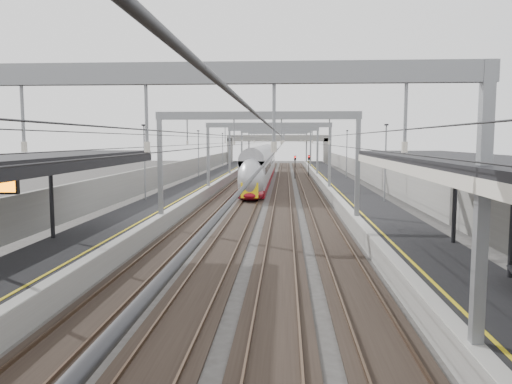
# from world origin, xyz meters

# --- Properties ---
(platform_left) EXTENTS (4.00, 120.00, 1.00)m
(platform_left) POSITION_xyz_m (-8.00, 45.00, 0.50)
(platform_left) COLOR black
(platform_left) RESTS_ON ground
(platform_right) EXTENTS (4.00, 120.00, 1.00)m
(platform_right) POSITION_xyz_m (8.00, 45.00, 0.50)
(platform_right) COLOR black
(platform_right) RESTS_ON ground
(tracks) EXTENTS (11.40, 140.00, 0.20)m
(tracks) POSITION_xyz_m (0.00, 45.00, 0.05)
(tracks) COLOR black
(tracks) RESTS_ON ground
(overhead_line) EXTENTS (13.00, 140.00, 6.60)m
(overhead_line) POSITION_xyz_m (0.00, 51.62, 6.14)
(overhead_line) COLOR gray
(overhead_line) RESTS_ON platform_left
(overbridge) EXTENTS (22.00, 2.20, 6.90)m
(overbridge) POSITION_xyz_m (0.00, 100.00, 5.31)
(overbridge) COLOR gray
(overbridge) RESTS_ON ground
(wall_left) EXTENTS (0.30, 120.00, 3.20)m
(wall_left) POSITION_xyz_m (-11.20, 45.00, 1.60)
(wall_left) COLOR gray
(wall_left) RESTS_ON ground
(wall_right) EXTENTS (0.30, 120.00, 3.20)m
(wall_right) POSITION_xyz_m (11.20, 45.00, 1.60)
(wall_right) COLOR gray
(wall_right) RESTS_ON ground
(train) EXTENTS (2.56, 46.60, 4.05)m
(train) POSITION_xyz_m (-1.50, 57.10, 1.99)
(train) COLOR maroon
(train) RESTS_ON ground
(signal_green) EXTENTS (0.32, 0.32, 3.48)m
(signal_green) POSITION_xyz_m (-5.20, 75.50, 2.42)
(signal_green) COLOR black
(signal_green) RESTS_ON ground
(signal_red_near) EXTENTS (0.32, 0.32, 3.48)m
(signal_red_near) POSITION_xyz_m (3.20, 65.78, 2.42)
(signal_red_near) COLOR black
(signal_red_near) RESTS_ON ground
(signal_red_far) EXTENTS (0.32, 0.32, 3.48)m
(signal_red_far) POSITION_xyz_m (5.40, 68.71, 2.42)
(signal_red_far) COLOR black
(signal_red_far) RESTS_ON ground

